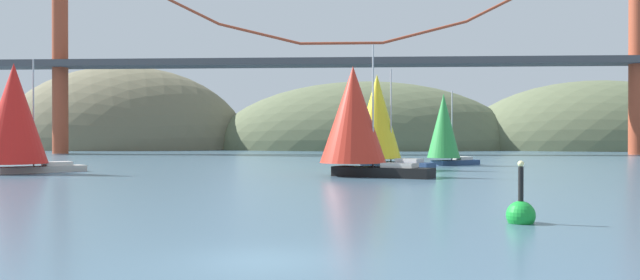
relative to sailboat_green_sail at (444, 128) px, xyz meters
The scene contains 10 objects.
ground_plane 55.15m from the sailboat_green_sail, 103.07° to the right, with size 360.00×360.00×0.00m, color #426075.
headland_left 105.81m from the sailboat_green_sail, 129.63° to the left, with size 62.16×44.00×40.97m, color #6B664C.
headland_center 81.87m from the sailboat_green_sail, 95.22° to the left, with size 74.23×44.00×32.80m, color #5B6647.
headland_right 94.39m from the sailboat_green_sail, 59.71° to the left, with size 65.16×44.00×32.75m, color #5B6647.
suspension_bridge 45.53m from the sailboat_green_sail, 106.71° to the left, with size 139.41×6.00×42.04m.
sailboat_green_sail is the anchor object (origin of this frame).
sailboat_red_spinnaker 43.34m from the sailboat_green_sail, 156.76° to the right, with size 8.98×8.94×10.18m.
sailboat_yellow_sail 11.93m from the sailboat_green_sail, 130.45° to the right, with size 8.75×7.44×9.74m.
sailboat_scarlet_sail 21.28m from the sailboat_green_sail, 118.09° to the right, with size 10.22×7.67×10.73m.
channel_buoy 46.28m from the sailboat_green_sail, 94.59° to the right, with size 1.10×1.10×2.64m.
Camera 1 is at (2.40, -16.48, 3.36)m, focal length 34.91 mm.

